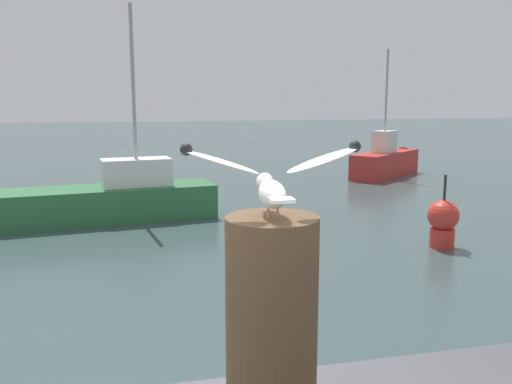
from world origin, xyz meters
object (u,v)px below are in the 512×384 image
(channel_buoy, at_px, (443,221))
(seagull, at_px, (272,180))
(boat_green, at_px, (71,203))
(boat_red, at_px, (389,161))
(mooring_post, at_px, (272,328))

(channel_buoy, bearing_deg, seagull, -127.08)
(boat_green, distance_m, boat_red, 11.30)
(seagull, bearing_deg, boat_green, 99.38)
(seagull, xyz_separation_m, channel_buoy, (5.00, 6.62, -1.91))
(mooring_post, relative_size, boat_red, 0.20)
(mooring_post, distance_m, boat_green, 10.42)
(channel_buoy, bearing_deg, boat_green, 151.92)
(seagull, relative_size, boat_red, 0.15)
(boat_red, bearing_deg, seagull, -118.78)
(boat_green, height_order, boat_red, boat_green)
(mooring_post, distance_m, seagull, 0.56)
(boat_red, xyz_separation_m, channel_buoy, (-3.40, -8.67, -0.03))
(mooring_post, xyz_separation_m, boat_green, (-1.68, 10.19, -1.37))
(boat_green, bearing_deg, boat_red, 26.85)
(channel_buoy, bearing_deg, boat_red, 68.62)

